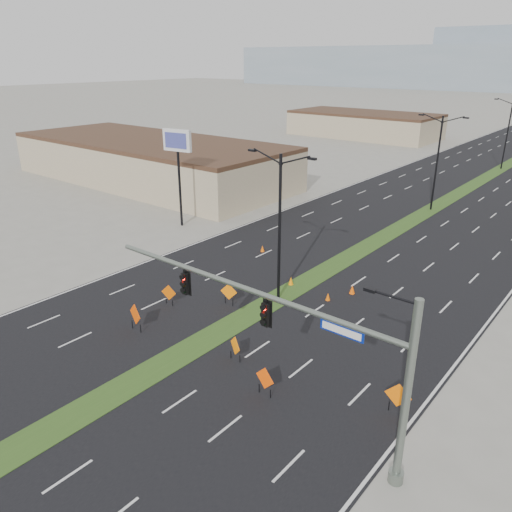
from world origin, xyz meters
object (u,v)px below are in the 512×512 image
Objects in this scene: streetlight_2 at (508,132)px; construction_sign_2 at (229,292)px; streetlight_1 at (437,160)px; construction_sign_5 at (398,396)px; cone_2 at (352,289)px; construction_sign_3 at (235,347)px; cone_0 at (291,281)px; cone_3 at (262,249)px; construction_sign_0 at (169,293)px; cone_1 at (328,297)px; pole_sign_west at (177,148)px; construction_sign_4 at (265,379)px; streetlight_0 at (280,224)px; signal_mast at (301,337)px; construction_sign_1 at (135,315)px.

streetlight_2 is 59.08m from construction_sign_2.
streetlight_1 reaches higher than construction_sign_5.
construction_sign_3 is at bearing -94.32° from cone_2.
cone_3 is at bearing 145.50° from cone_0.
construction_sign_0 is 2.65× the size of cone_1.
cone_0 is 0.07× the size of pole_sign_west.
construction_sign_4 is 19.67m from cone_3.
streetlight_1 is at bearing 106.88° from construction_sign_4.
streetlight_1 is 31.27m from construction_sign_2.
streetlight_2 is at bearing 90.00° from streetlight_0.
streetlight_1 is (-8.56, 38.00, 0.63)m from signal_mast.
construction_sign_3 is at bearing 157.73° from signal_mast.
cone_2 is (-2.27, 12.87, -0.60)m from construction_sign_4.
cone_2 is at bearing 68.42° from cone_1.
signal_mast is 15.39m from cone_2.
pole_sign_west is (-13.12, 15.98, 6.56)m from construction_sign_1.
streetlight_1 is 14.88× the size of cone_2.
construction_sign_2 is 1.04× the size of construction_sign_3.
construction_sign_3 is (2.74, -63.62, -4.54)m from streetlight_2.
cone_3 is (-9.25, 4.44, 0.01)m from cone_1.
streetlight_2 is 14.88× the size of cone_2.
construction_sign_1 is at bearing -172.16° from construction_sign_4.
streetlight_0 is 56.00m from streetlight_2.
construction_sign_2 reaches higher than construction_sign_0.
streetlight_1 is 34.11m from construction_sign_0.
streetlight_2 is 15.48× the size of cone_0.
signal_mast is 10.36× the size of construction_sign_2.
streetlight_0 is at bearing 134.23° from construction_sign_3.
construction_sign_5 is at bearing -79.53° from streetlight_2.
construction_sign_5 is 14.80m from cone_0.
construction_sign_4 is at bearing -80.97° from streetlight_1.
construction_sign_4 is (5.88, -37.00, -4.48)m from streetlight_1.
construction_sign_4 is (-2.67, 1.00, -3.85)m from signal_mast.
streetlight_0 is at bearing -146.12° from cone_1.
streetlight_1 is at bearing 98.47° from construction_sign_5.
cone_0 is (-0.58, -25.68, -5.10)m from streetlight_1.
construction_sign_3 is 16.71m from cone_3.
pole_sign_west is (-23.07, 15.98, 6.69)m from construction_sign_4.
construction_sign_3 is 0.90× the size of construction_sign_5.
pole_sign_west is at bearing 146.59° from signal_mast.
construction_sign_2 is (-2.00, -30.88, -4.50)m from streetlight_1.
signal_mast is at bearing -77.31° from streetlight_1.
streetlight_1 is 26.19m from cone_0.
construction_sign_5 is (8.76, 1.41, 0.10)m from construction_sign_3.
streetlight_1 is at bearing 96.19° from cone_1.
streetlight_2 is 51.99m from pole_sign_west.
construction_sign_4 is (5.88, -9.00, -4.48)m from streetlight_0.
construction_sign_4 is 6.27m from construction_sign_5.
streetlight_2 reaches higher than construction_sign_3.
cone_1 is (4.83, 4.78, -0.65)m from construction_sign_2.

